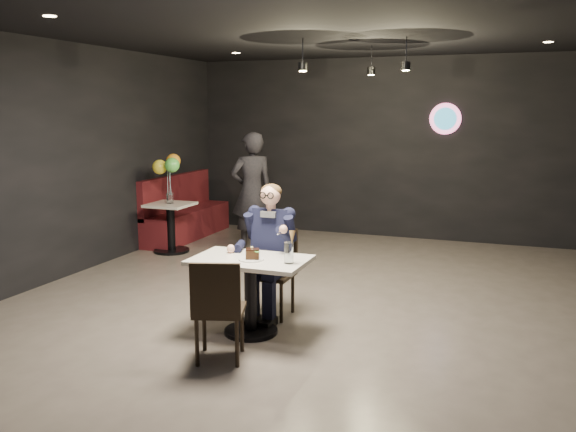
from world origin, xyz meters
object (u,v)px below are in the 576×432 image
at_px(chair_near, 220,308).
at_px(booth_bench, 186,207).
at_px(chair_far, 272,273).
at_px(side_table, 171,227).
at_px(balloon_vase, 170,198).
at_px(main_table, 251,296).
at_px(sundae_glass, 289,253).
at_px(passerby, 252,191).
at_px(seated_man, 272,249).

relative_size(chair_near, booth_bench, 0.43).
height_order(chair_far, side_table, chair_far).
xyz_separation_m(side_table, balloon_vase, (0.00, 0.00, 0.44)).
bearing_deg(main_table, chair_near, -90.00).
relative_size(chair_far, chair_near, 1.00).
relative_size(side_table, balloon_vase, 4.88).
xyz_separation_m(chair_near, sundae_glass, (0.41, 0.61, 0.39)).
bearing_deg(chair_far, balloon_vase, 139.46).
bearing_deg(passerby, seated_man, 77.93).
distance_m(balloon_vase, passerby, 1.24).
bearing_deg(side_table, chair_near, -53.10).
bearing_deg(passerby, sundae_glass, 79.23).
height_order(main_table, seated_man, seated_man).
relative_size(main_table, side_table, 1.42).
height_order(chair_far, passerby, passerby).
xyz_separation_m(balloon_vase, passerby, (1.08, 0.62, 0.08)).
height_order(main_table, chair_far, chair_far).
relative_size(chair_far, seated_man, 0.64).
bearing_deg(seated_man, sundae_glass, -55.42).
distance_m(chair_near, side_table, 4.22).
distance_m(main_table, sundae_glass, 0.63).
bearing_deg(booth_bench, balloon_vase, -73.30).
relative_size(seated_man, passerby, 0.79).
distance_m(sundae_glass, booth_bench, 4.98).
bearing_deg(booth_bench, side_table, -73.30).
height_order(sundae_glass, booth_bench, booth_bench).
xyz_separation_m(chair_near, passerby, (-1.46, 3.99, 0.45)).
height_order(seated_man, booth_bench, seated_man).
xyz_separation_m(chair_near, side_table, (-2.53, 3.37, -0.07)).
bearing_deg(sundae_glass, main_table, 173.51).
height_order(main_table, side_table, side_table).
distance_m(chair_far, sundae_glass, 0.82).
height_order(chair_far, balloon_vase, chair_far).
height_order(side_table, balloon_vase, balloon_vase).
distance_m(main_table, chair_near, 0.66).
height_order(seated_man, balloon_vase, seated_man).
bearing_deg(balloon_vase, chair_far, -40.54).
distance_m(main_table, chair_far, 0.56).
bearing_deg(side_table, seated_man, -40.54).
bearing_deg(seated_man, chair_near, -90.00).
height_order(chair_far, booth_bench, booth_bench).
xyz_separation_m(seated_man, sundae_glass, (0.41, -0.60, 0.13)).
relative_size(chair_far, side_table, 1.19).
bearing_deg(chair_far, chair_near, -90.00).
relative_size(chair_far, balloon_vase, 5.79).
height_order(chair_near, seated_man, seated_man).
height_order(chair_near, passerby, passerby).
xyz_separation_m(seated_man, passerby, (-1.46, 2.79, 0.19)).
relative_size(main_table, passerby, 0.61).
relative_size(balloon_vase, passerby, 0.09).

